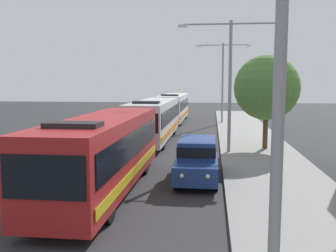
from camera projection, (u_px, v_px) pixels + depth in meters
The scene contains 8 objects.
bus_lead at pixel (104, 151), 15.19m from camera, with size 2.58×11.08×3.21m.
bus_second_in_line at pixel (155, 119), 28.45m from camera, with size 2.58×12.10×3.21m.
bus_middle at pixel (173, 107), 42.13m from camera, with size 2.58×12.30×3.21m.
white_suv at pixel (197, 158), 17.00m from camera, with size 1.86×4.86×1.90m.
streetlamp_near at pixel (282, 20), 5.80m from camera, with size 6.49×0.28×8.60m.
streetlamp_mid at pixel (230, 72), 22.67m from camera, with size 6.34×0.28×7.99m.
streetlamp_far at pixel (223, 74), 39.49m from camera, with size 5.69×0.28×8.38m.
roadside_tree at pixel (267, 88), 23.92m from camera, with size 4.18×4.18×6.05m.
Camera 1 is at (3.04, -1.60, 4.47)m, focal length 39.95 mm.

